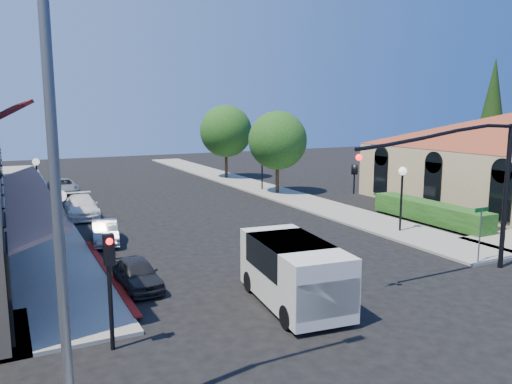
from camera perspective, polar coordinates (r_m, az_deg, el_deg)
name	(u,v)px	position (r m, az deg, el deg)	size (l,w,h in m)	color
ground	(375,316)	(17.01, 13.42, -13.57)	(120.00, 120.00, 0.00)	black
sidewalk_left	(31,201)	(39.38, -24.34, -0.95)	(3.50, 50.00, 0.12)	gray
sidewalk_right	(249,185)	(43.74, -0.84, 0.85)	(3.50, 50.00, 0.12)	gray
curb_red_strip	(108,275)	(21.15, -16.54, -9.08)	(0.25, 10.00, 0.06)	maroon
mission_building	(512,150)	(39.96, 27.18, 4.33)	(30.12, 30.12, 6.40)	tan
hedge	(429,223)	(31.01, 19.17, -3.35)	(1.40, 8.00, 1.10)	#184213
conifer_far	(492,112)	(48.56, 25.38, 8.27)	(3.20, 3.20, 11.00)	#322214
street_tree_a	(278,140)	(38.92, 2.48, 5.90)	(4.56, 4.56, 6.48)	#322214
street_tree_b	(226,131)	(47.85, -3.46, 6.97)	(4.94, 4.94, 7.02)	#322214
signal_mast_arm	(471,174)	(21.10, 23.39, 1.88)	(8.01, 0.39, 6.00)	black
secondary_signal	(110,270)	(14.08, -16.39, -8.55)	(0.28, 0.42, 3.32)	black
cobra_streetlight	(75,179)	(9.97, -19.97, 1.36)	(3.60, 0.25, 9.31)	#595B5E
street_name_sign	(480,226)	(23.20, 24.27, -3.55)	(0.80, 0.06, 2.50)	#595B5E
lamppost_left_near	(61,212)	(20.26, -21.35, -2.15)	(0.44, 0.44, 3.57)	black
lamppost_left_far	(37,172)	(34.08, -23.79, 2.15)	(0.44, 0.44, 3.57)	black
lamppost_right_near	(402,183)	(27.60, 16.36, 1.04)	(0.44, 0.44, 3.57)	black
lamppost_right_far	(262,157)	(40.64, 0.71, 4.00)	(0.44, 0.44, 3.57)	black
white_van	(294,269)	(17.00, 4.41, -8.78)	(2.70, 5.16, 2.19)	silver
parked_car_a	(137,274)	(19.25, -13.42, -9.05)	(1.32, 3.27, 1.11)	black
parked_car_b	(105,232)	(25.88, -16.87, -4.43)	(1.19, 3.40, 1.12)	#939598
parked_car_c	(82,206)	(32.62, -19.30, -1.57)	(1.83, 4.51, 1.31)	white
parked_car_d	(63,186)	(42.35, -21.15, 0.63)	(1.90, 4.12, 1.15)	#9C9EA1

